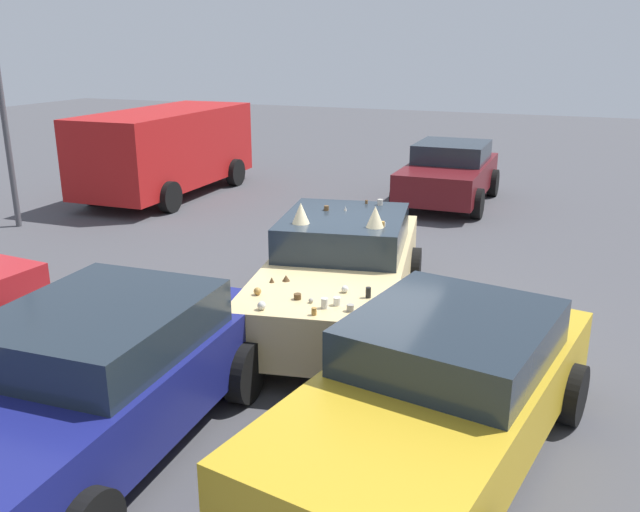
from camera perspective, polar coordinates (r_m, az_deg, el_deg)
name	(u,v)px	position (r m, az deg, el deg)	size (l,w,h in m)	color
ground_plane	(340,319)	(9.56, 1.67, -5.35)	(60.00, 60.00, 0.00)	#47474C
art_car_decorated	(341,269)	(9.35, 1.77, -1.12)	(4.90, 2.69, 1.72)	#D8BC7F
parked_van_near_right	(166,148)	(17.54, -12.87, 8.90)	(5.44, 2.45, 2.12)	#B21919
parked_sedan_behind_right	(449,173)	(16.58, 10.85, 6.91)	(3.99, 2.06, 1.43)	#5B1419
parked_sedan_far_left	(95,379)	(6.74, -18.50, -9.84)	(4.33, 2.20, 1.41)	navy
parked_sedan_row_back_center	(439,391)	(6.39, 10.07, -11.16)	(4.63, 2.62, 1.35)	gold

